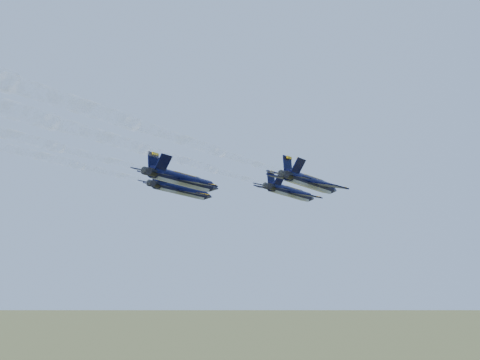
% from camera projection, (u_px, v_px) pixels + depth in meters
% --- Properties ---
extents(jet_lead, '(10.99, 15.16, 3.88)m').
position_uv_depth(jet_lead, '(291.00, 192.00, 115.28)').
color(jet_lead, black).
extents(jet_left, '(10.99, 15.16, 3.88)m').
position_uv_depth(jet_left, '(182.00, 190.00, 110.49)').
color(jet_left, black).
extents(jet_right, '(10.99, 15.16, 3.88)m').
position_uv_depth(jet_right, '(311.00, 182.00, 97.15)').
color(jet_right, black).
extents(jet_slot, '(10.99, 15.16, 3.88)m').
position_uv_depth(jet_slot, '(183.00, 180.00, 93.29)').
color(jet_slot, black).
extents(smoke_trail_lead, '(25.20, 53.47, 2.23)m').
position_uv_depth(smoke_trail_lead, '(84.00, 167.00, 78.55)').
color(smoke_trail_lead, white).
extents(smoke_trail_right, '(25.20, 53.47, 2.23)m').
position_uv_depth(smoke_trail_right, '(54.00, 144.00, 60.42)').
color(smoke_trail_right, white).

